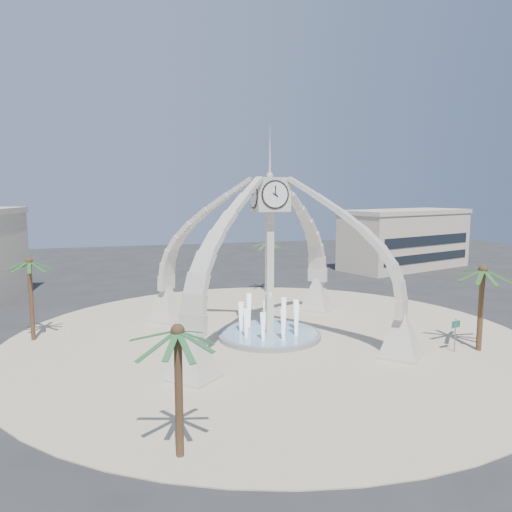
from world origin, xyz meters
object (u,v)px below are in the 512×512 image
object	(u,v)px
palm_east	(483,271)
palm_north	(267,243)
palm_west	(29,263)
street_sign	(455,329)
fountain	(269,334)
palm_south	(178,333)
clock_tower	(270,255)

from	to	relation	value
palm_east	palm_north	distance (m)	25.36
palm_west	street_sign	world-z (taller)	palm_west
fountain	street_sign	xyz separation A→B (m)	(11.38, -7.15, 1.47)
palm_north	street_sign	xyz separation A→B (m)	(6.22, -23.89, -3.80)
fountain	palm_north	xyz separation A→B (m)	(5.16, 16.73, 5.27)
palm_south	palm_west	bearing A→B (deg)	112.87
palm_north	palm_south	world-z (taller)	palm_north
fountain	clock_tower	bearing A→B (deg)	-90.00
fountain	palm_east	bearing A→B (deg)	-28.66
fountain	street_sign	world-z (taller)	fountain
fountain	palm_north	size ratio (longest dim) A/B	1.27
street_sign	fountain	bearing A→B (deg)	136.93
street_sign	palm_west	bearing A→B (deg)	147.30
palm_south	street_sign	xyz separation A→B (m)	(20.44, 8.40, -3.72)
fountain	street_sign	distance (m)	13.52
palm_north	street_sign	world-z (taller)	palm_north
clock_tower	palm_east	xyz separation A→B (m)	(13.31, -7.28, -0.70)
fountain	palm_north	distance (m)	18.29
palm_east	street_sign	world-z (taller)	palm_east
palm_east	street_sign	xyz separation A→B (m)	(-1.93, 0.12, -4.03)
palm_west	palm_north	distance (m)	25.78
palm_west	palm_south	size ratio (longest dim) A/B	1.08
street_sign	palm_south	bearing A→B (deg)	-168.57
palm_west	palm_north	size ratio (longest dim) A/B	1.07
palm_west	palm_south	world-z (taller)	palm_west
clock_tower	palm_north	size ratio (longest dim) A/B	2.84
clock_tower	fountain	world-z (taller)	clock_tower
palm_east	palm_west	xyz separation A→B (m)	(-30.77, 11.65, 0.21)
palm_east	palm_west	world-z (taller)	palm_west
fountain	palm_south	bearing A→B (deg)	-120.20
clock_tower	palm_west	size ratio (longest dim) A/B	2.65
fountain	street_sign	size ratio (longest dim) A/B	3.25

